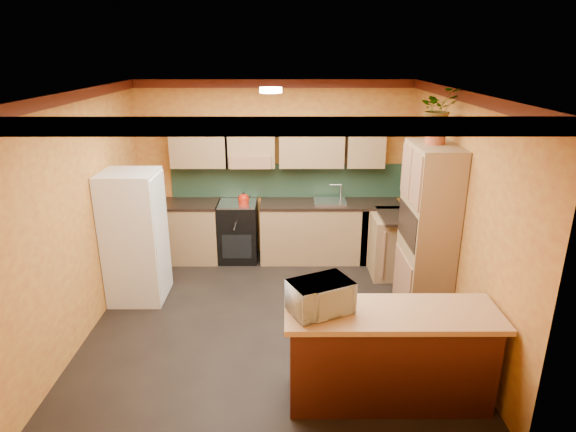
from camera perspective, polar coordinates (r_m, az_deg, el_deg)
The scene contains 15 objects.
room_shell at distance 5.50m, azimuth -1.87°, elevation 8.49°, with size 4.24×4.24×2.72m.
base_cabinets_back at distance 7.42m, azimuth -1.08°, elevation -1.93°, with size 3.65×0.60×0.88m, color #A27455.
countertop_back at distance 7.27m, azimuth -1.10°, elevation 1.46°, with size 3.65×0.62×0.04m, color black.
stove at distance 7.45m, azimuth -5.90°, elevation -1.82°, with size 0.58×0.58×0.91m, color black.
kettle at distance 7.22m, azimuth -5.29°, elevation 2.09°, with size 0.17×0.17×0.18m, color #A91C0B, non-canonical shape.
sink at distance 7.28m, azimuth 5.00°, elevation 1.72°, with size 0.48×0.40×0.03m, color silver.
base_cabinets_right at distance 7.07m, azimuth 13.09°, elevation -3.53°, with size 0.60×0.80×0.88m, color #A27455.
countertop_right at distance 6.91m, azimuth 13.37°, elevation -0.01°, with size 0.62×0.80×0.04m, color black.
fridge at distance 6.41m, azimuth -17.71°, elevation -2.40°, with size 0.68×0.66×1.70m, color white.
pantry at distance 5.94m, azimuth 16.15°, elevation -1.89°, with size 0.48×0.90×2.10m, color #A27455.
fern_pot at distance 5.70m, azimuth 17.06°, elevation 8.97°, with size 0.22×0.22×0.16m, color #9E4726.
fern at distance 5.66m, azimuth 17.37°, elevation 12.08°, with size 0.42×0.36×0.46m, color #A27455.
breakfast_bar at distance 4.66m, azimuth 11.85°, elevation -16.20°, with size 1.80×0.55×0.88m, color #4F1B12.
bar_top at distance 4.41m, azimuth 12.27°, elevation -11.24°, with size 1.90×0.65×0.05m, color tan.
microwave at distance 4.24m, azimuth 3.84°, elevation -9.51°, with size 0.52×0.35×0.29m, color white.
Camera 1 is at (0.18, -5.13, 3.10)m, focal length 30.00 mm.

